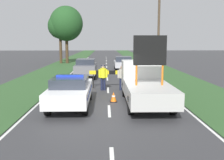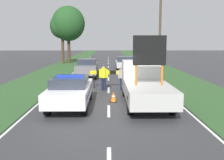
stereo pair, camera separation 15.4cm
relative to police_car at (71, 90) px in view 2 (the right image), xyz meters
The scene contains 18 objects.
ground_plane 1.98m from the police_car, ahead, with size 160.00×160.00×0.00m, color #333335.
lane_markings 11.79m from the police_car, 81.18° to the left, with size 7.12×58.27×0.01m.
grass_verge_left 20.14m from the police_car, 100.86° to the left, with size 3.98×120.00×0.03m.
grass_verge_right 21.12m from the police_car, 69.47° to the left, with size 3.98×120.00×0.03m.
police_car is the anchor object (origin of this frame).
work_truck 3.70m from the police_car, 12.27° to the left, with size 2.03×5.74×3.33m.
road_barrier 5.37m from the police_car, 69.53° to the left, with size 2.59×0.08×1.16m.
police_officer 4.43m from the police_car, 70.31° to the left, with size 0.58×0.37×1.61m.
pedestrian_civilian 4.98m from the police_car, 57.38° to the left, with size 0.56×0.35×1.55m.
traffic_cone_near_police 3.07m from the police_car, 92.66° to the left, with size 0.39×0.39×0.54m.
traffic_cone_centre_front 5.79m from the police_car, 92.12° to the left, with size 0.47×0.47×0.65m.
traffic_cone_near_truck 5.03m from the police_car, 84.70° to the left, with size 0.52×0.52×0.72m.
traffic_cone_behind_barrier 2.32m from the police_car, 24.59° to the left, with size 0.37×0.37×0.52m.
queued_car_suv_grey 10.15m from the police_car, 90.14° to the left, with size 1.70×4.06×1.61m.
queued_car_sedan_silver 16.62m from the police_car, 77.55° to the left, with size 1.89×4.12×1.47m.
roadside_tree_near_left 25.85m from the police_car, 100.48° to the left, with size 3.36×3.36×6.99m.
roadside_tree_near_right 25.90m from the police_car, 98.54° to the left, with size 4.61×4.61×7.97m.
utility_pole 12.89m from the police_car, 59.61° to the left, with size 1.20×0.20×8.60m.
Camera 2 is at (-0.02, -11.97, 3.06)m, focal length 42.00 mm.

